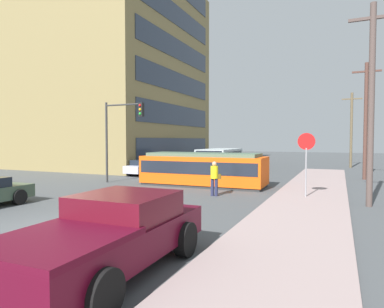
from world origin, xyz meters
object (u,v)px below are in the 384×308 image
(parked_sedan_far, at_px, (182,162))
(parked_sedan_mid, at_px, (148,167))
(streetcar_tram, at_px, (203,169))
(parked_sedan_furthest, at_px, (213,159))
(pedestrian_crossing, at_px, (214,176))
(utility_pole_near, at_px, (371,101))
(utility_pole_mid, at_px, (366,119))
(utility_pole_far, at_px, (351,129))
(city_bus, at_px, (220,158))
(stop_sign, at_px, (306,151))
(traffic_light_mast, at_px, (121,126))
(pickup_truck_parked, at_px, (111,234))

(parked_sedan_far, bearing_deg, parked_sedan_mid, -90.03)
(streetcar_tram, distance_m, parked_sedan_far, 11.90)
(parked_sedan_furthest, bearing_deg, parked_sedan_mid, -93.19)
(pedestrian_crossing, relative_size, utility_pole_near, 0.20)
(utility_pole_mid, relative_size, utility_pole_far, 1.09)
(city_bus, relative_size, utility_pole_mid, 0.72)
(stop_sign, bearing_deg, parked_sedan_far, 134.29)
(pedestrian_crossing, relative_size, utility_pole_mid, 0.21)
(parked_sedan_far, distance_m, stop_sign, 17.57)
(stop_sign, bearing_deg, utility_pole_far, 83.33)
(parked_sedan_mid, xyz_separation_m, traffic_light_mast, (1.11, -5.02, 2.93))
(parked_sedan_far, bearing_deg, traffic_light_mast, -84.33)
(pickup_truck_parked, xyz_separation_m, parked_sedan_mid, (-9.39, 16.71, -0.18))
(stop_sign, xyz_separation_m, traffic_light_mast, (-11.11, 1.34, 1.36))
(traffic_light_mast, bearing_deg, stop_sign, -6.90)
(pickup_truck_parked, bearing_deg, streetcar_tram, 103.87)
(city_bus, relative_size, utility_pole_far, 0.79)
(stop_sign, relative_size, utility_pole_far, 0.40)
(streetcar_tram, height_order, utility_pole_far, utility_pole_far)
(utility_pole_far, bearing_deg, streetcar_tram, -115.22)
(parked_sedan_mid, height_order, utility_pole_far, utility_pole_far)
(utility_pole_mid, bearing_deg, utility_pole_far, 93.24)
(pickup_truck_parked, bearing_deg, parked_sedan_mid, 119.32)
(city_bus, distance_m, utility_pole_far, 13.66)
(streetcar_tram, xyz_separation_m, utility_pole_mid, (8.92, 7.31, 3.14))
(utility_pole_far, bearing_deg, utility_pole_near, -89.57)
(streetcar_tram, distance_m, city_bus, 9.81)
(city_bus, bearing_deg, traffic_light_mast, -105.01)
(stop_sign, height_order, traffic_light_mast, traffic_light_mast)
(city_bus, height_order, pedestrian_crossing, city_bus)
(stop_sign, distance_m, utility_pole_near, 3.30)
(parked_sedan_furthest, distance_m, traffic_light_mast, 17.77)
(utility_pole_near, bearing_deg, utility_pole_mid, 87.60)
(parked_sedan_furthest, bearing_deg, pickup_truck_parked, -73.43)
(parked_sedan_furthest, distance_m, utility_pole_mid, 17.47)
(parked_sedan_far, xyz_separation_m, utility_pole_near, (14.72, -13.13, 3.63))
(pickup_truck_parked, distance_m, utility_pole_near, 11.64)
(pickup_truck_parked, xyz_separation_m, utility_pole_near, (5.34, 9.75, 3.46))
(parked_sedan_far, bearing_deg, utility_pole_far, 27.45)
(pedestrian_crossing, distance_m, utility_pole_mid, 13.02)
(city_bus, xyz_separation_m, traffic_light_mast, (-2.84, -10.60, 2.46))
(pedestrian_crossing, bearing_deg, pickup_truck_parked, -82.37)
(parked_sedan_furthest, height_order, utility_pole_near, utility_pole_near)
(stop_sign, xyz_separation_m, utility_pole_far, (2.35, 20.09, 1.62))
(streetcar_tram, bearing_deg, utility_pole_far, 64.78)
(parked_sedan_mid, distance_m, parked_sedan_far, 6.17)
(streetcar_tram, xyz_separation_m, traffic_light_mast, (-5.13, -1.05, 2.55))
(city_bus, height_order, parked_sedan_furthest, city_bus)
(parked_sedan_far, height_order, stop_sign, stop_sign)
(parked_sedan_far, relative_size, utility_pole_mid, 0.57)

